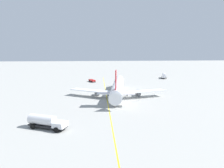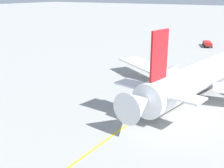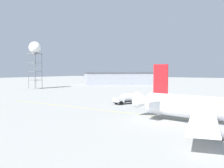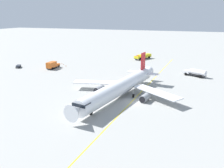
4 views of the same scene
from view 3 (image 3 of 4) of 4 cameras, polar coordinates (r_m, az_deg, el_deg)
fuel_tanker_truck at (r=74.85m, az=3.62°, el=-3.13°), size 8.76×5.89×2.87m
radar_tower at (r=142.18m, az=-16.49°, el=7.27°), size 6.16×6.16×24.41m
terminal_shed at (r=177.32m, az=1.54°, el=1.29°), size 47.32×47.84×8.55m
taxiway_centreline at (r=51.38m, az=22.57°, el=-7.93°), size 6.62×121.66×0.01m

